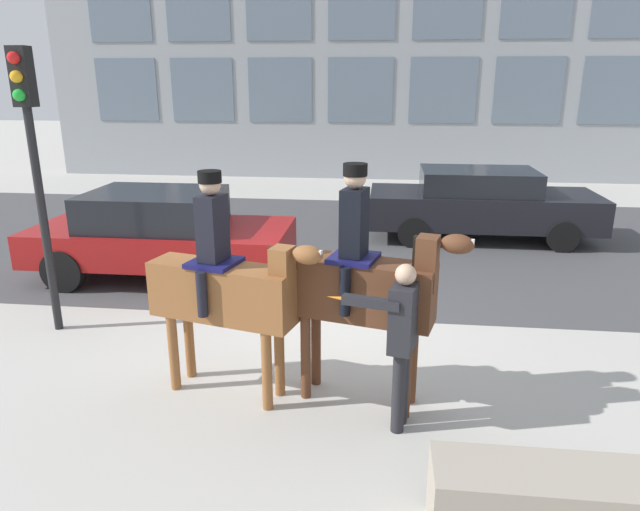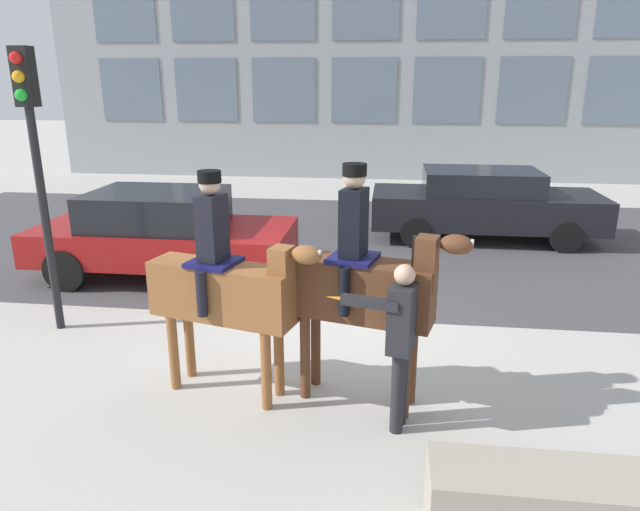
# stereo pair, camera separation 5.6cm
# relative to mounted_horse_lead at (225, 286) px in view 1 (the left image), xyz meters

# --- Properties ---
(ground_plane) EXTENTS (80.00, 80.00, 0.00)m
(ground_plane) POSITION_rel_mounted_horse_lead_xyz_m (0.70, 1.65, -1.25)
(ground_plane) COLOR #B2AFA8
(road_surface) EXTENTS (21.78, 8.50, 0.01)m
(road_surface) POSITION_rel_mounted_horse_lead_xyz_m (0.70, 6.40, -1.25)
(road_surface) COLOR #444447
(road_surface) RESTS_ON ground_plane
(mounted_horse_lead) EXTENTS (1.98, 0.82, 2.46)m
(mounted_horse_lead) POSITION_rel_mounted_horse_lead_xyz_m (0.00, 0.00, 0.00)
(mounted_horse_lead) COLOR brown
(mounted_horse_lead) RESTS_ON ground_plane
(mounted_horse_companion) EXTENTS (1.91, 0.80, 2.56)m
(mounted_horse_companion) POSITION_rel_mounted_horse_lead_xyz_m (1.46, 0.00, 0.09)
(mounted_horse_companion) COLOR #59331E
(mounted_horse_companion) RESTS_ON ground_plane
(pedestrian_bystander) EXTENTS (0.89, 0.44, 1.71)m
(pedestrian_bystander) POSITION_rel_mounted_horse_lead_xyz_m (1.84, -0.46, -0.24)
(pedestrian_bystander) COLOR #232328
(pedestrian_bystander) RESTS_ON ground_plane
(street_car_near_lane) EXTENTS (4.39, 2.03, 1.52)m
(street_car_near_lane) POSITION_rel_mounted_horse_lead_xyz_m (-2.20, 3.69, -0.46)
(street_car_near_lane) COLOR maroon
(street_car_near_lane) RESTS_ON ground_plane
(street_car_far_lane) EXTENTS (4.80, 1.93, 1.51)m
(street_car_far_lane) POSITION_rel_mounted_horse_lead_xyz_m (3.71, 6.93, -0.46)
(street_car_far_lane) COLOR black
(street_car_far_lane) RESTS_ON ground_plane
(traffic_light) EXTENTS (0.24, 0.29, 3.73)m
(traffic_light) POSITION_rel_mounted_horse_lead_xyz_m (-2.83, 1.36, 1.27)
(traffic_light) COLOR black
(traffic_light) RESTS_ON ground_plane
(planter_ledge) EXTENTS (2.00, 0.56, 0.65)m
(planter_ledge) POSITION_rel_mounted_horse_lead_xyz_m (3.06, -1.87, -0.93)
(planter_ledge) COLOR #9E9384
(planter_ledge) RESTS_ON ground_plane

